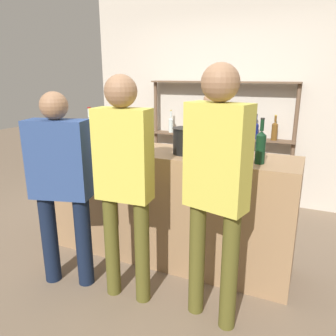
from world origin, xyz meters
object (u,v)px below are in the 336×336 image
(counter_bottle_2, at_px, (187,135))
(wine_glass, at_px, (111,132))
(ice_bucket, at_px, (185,141))
(cork_jar, at_px, (91,134))
(counter_bottle_1, at_px, (91,131))
(server_behind_counter, at_px, (211,150))
(counter_bottle_0, at_px, (261,146))
(customer_right, at_px, (216,178))
(customer_left, at_px, (61,178))
(customer_center, at_px, (124,173))

(counter_bottle_2, relative_size, wine_glass, 2.07)
(ice_bucket, distance_m, cork_jar, 1.04)
(counter_bottle_1, relative_size, server_behind_counter, 0.24)
(counter_bottle_0, height_order, wine_glass, counter_bottle_0)
(cork_jar, height_order, server_behind_counter, server_behind_counter)
(wine_glass, bearing_deg, customer_right, -28.02)
(server_behind_counter, distance_m, customer_left, 1.71)
(counter_bottle_0, distance_m, customer_left, 1.56)
(customer_center, bearing_deg, customer_right, -91.57)
(customer_right, bearing_deg, wine_glass, 76.37)
(cork_jar, relative_size, customer_right, 0.09)
(cork_jar, bearing_deg, wine_glass, -3.50)
(ice_bucket, height_order, server_behind_counter, server_behind_counter)
(counter_bottle_0, height_order, cork_jar, counter_bottle_0)
(counter_bottle_1, xyz_separation_m, customer_left, (0.16, -0.62, -0.27))
(counter_bottle_0, height_order, customer_left, customer_left)
(customer_center, bearing_deg, counter_bottle_1, 46.68)
(ice_bucket, xyz_separation_m, cork_jar, (-1.03, 0.07, -0.03))
(counter_bottle_1, distance_m, wine_glass, 0.19)
(server_behind_counter, bearing_deg, counter_bottle_1, -53.58)
(counter_bottle_0, xyz_separation_m, customer_right, (-0.18, -0.54, -0.12))
(wine_glass, height_order, ice_bucket, ice_bucket)
(customer_right, bearing_deg, ice_bucket, 50.93)
(cork_jar, relative_size, customer_center, 0.10)
(counter_bottle_2, distance_m, ice_bucket, 0.21)
(wine_glass, xyz_separation_m, cork_jar, (-0.25, 0.02, -0.04))
(counter_bottle_2, bearing_deg, counter_bottle_0, -20.90)
(cork_jar, bearing_deg, counter_bottle_0, -4.46)
(counter_bottle_0, relative_size, customer_right, 0.20)
(ice_bucket, relative_size, customer_center, 0.13)
(counter_bottle_1, bearing_deg, cork_jar, 128.75)
(counter_bottle_1, relative_size, cork_jar, 2.22)
(wine_glass, relative_size, ice_bucket, 0.74)
(wine_glass, bearing_deg, server_behind_counter, 46.88)
(counter_bottle_0, relative_size, cork_jar, 2.12)
(counter_bottle_2, bearing_deg, ice_bucket, -73.33)
(ice_bucket, bearing_deg, customer_center, -109.60)
(customer_right, bearing_deg, cork_jar, 80.07)
(counter_bottle_2, bearing_deg, cork_jar, -172.17)
(customer_left, bearing_deg, server_behind_counter, -41.61)
(counter_bottle_1, relative_size, counter_bottle_2, 1.05)
(server_behind_counter, bearing_deg, wine_glass, -51.16)
(customer_right, bearing_deg, customer_left, 107.44)
(counter_bottle_0, xyz_separation_m, wine_glass, (-1.41, 0.11, -0.01))
(cork_jar, xyz_separation_m, server_behind_counter, (1.01, 0.79, -0.23))
(counter_bottle_1, relative_size, customer_right, 0.20)
(ice_bucket, bearing_deg, server_behind_counter, 91.65)
(counter_bottle_2, bearing_deg, counter_bottle_1, -164.56)
(customer_center, relative_size, server_behind_counter, 1.11)
(counter_bottle_1, height_order, customer_left, customer_left)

